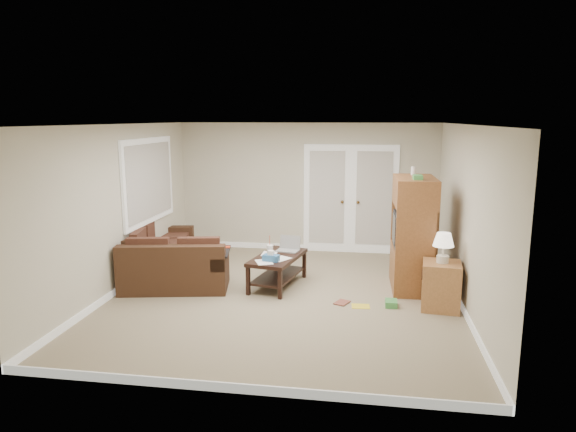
% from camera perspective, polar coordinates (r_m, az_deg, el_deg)
% --- Properties ---
extents(floor, '(5.50, 5.50, 0.00)m').
position_cam_1_polar(floor, '(7.66, -0.40, -8.91)').
color(floor, gray).
rests_on(floor, ground).
extents(ceiling, '(5.00, 5.50, 0.02)m').
position_cam_1_polar(ceiling, '(7.20, -0.43, 10.14)').
color(ceiling, white).
rests_on(ceiling, wall_back).
extents(wall_left, '(0.02, 5.50, 2.50)m').
position_cam_1_polar(wall_left, '(8.10, -18.15, 0.80)').
color(wall_left, beige).
rests_on(wall_left, floor).
extents(wall_right, '(0.02, 5.50, 2.50)m').
position_cam_1_polar(wall_right, '(7.36, 19.17, -0.24)').
color(wall_right, beige).
rests_on(wall_right, floor).
extents(wall_back, '(5.00, 0.02, 2.50)m').
position_cam_1_polar(wall_back, '(10.02, 2.09, 3.17)').
color(wall_back, beige).
rests_on(wall_back, floor).
extents(wall_front, '(5.00, 0.02, 2.50)m').
position_cam_1_polar(wall_front, '(4.71, -5.78, -5.74)').
color(wall_front, beige).
rests_on(wall_front, floor).
extents(baseboards, '(5.00, 5.50, 0.10)m').
position_cam_1_polar(baseboards, '(7.64, -0.40, -8.56)').
color(baseboards, white).
rests_on(baseboards, floor).
extents(french_doors, '(1.80, 0.05, 2.13)m').
position_cam_1_polar(french_doors, '(9.95, 6.93, 1.79)').
color(french_doors, white).
rests_on(french_doors, floor).
extents(window_left, '(0.05, 1.92, 1.42)m').
position_cam_1_polar(window_left, '(8.94, -15.18, 3.80)').
color(window_left, white).
rests_on(window_left, wall_left).
extents(sectional_sofa, '(2.05, 2.55, 0.76)m').
position_cam_1_polar(sectional_sofa, '(8.67, -13.28, -4.78)').
color(sectional_sofa, '#3E2618').
rests_on(sectional_sofa, floor).
extents(coffee_table, '(0.82, 1.28, 0.81)m').
position_cam_1_polar(coffee_table, '(8.06, -1.09, -5.91)').
color(coffee_table, black).
rests_on(coffee_table, floor).
extents(tv_armoire, '(0.61, 1.09, 1.85)m').
position_cam_1_polar(tv_armoire, '(8.02, 13.69, -1.85)').
color(tv_armoire, brown).
rests_on(tv_armoire, floor).
extents(side_cabinet, '(0.56, 0.56, 1.07)m').
position_cam_1_polar(side_cabinet, '(7.37, 16.66, -7.01)').
color(side_cabinet, '#A9703E').
rests_on(side_cabinet, floor).
extents(space_heater, '(0.14, 0.11, 0.32)m').
position_cam_1_polar(space_heater, '(9.88, 12.65, -3.64)').
color(space_heater, white).
rests_on(space_heater, floor).
extents(floor_magazine, '(0.26, 0.21, 0.01)m').
position_cam_1_polar(floor_magazine, '(7.34, 8.07, -9.90)').
color(floor_magazine, yellow).
rests_on(floor_magazine, floor).
extents(floor_greenbox, '(0.16, 0.22, 0.09)m').
position_cam_1_polar(floor_greenbox, '(7.40, 11.39, -9.49)').
color(floor_greenbox, '#429245').
rests_on(floor_greenbox, floor).
extents(floor_book, '(0.25, 0.28, 0.02)m').
position_cam_1_polar(floor_book, '(7.46, 5.43, -9.43)').
color(floor_book, brown).
rests_on(floor_book, floor).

